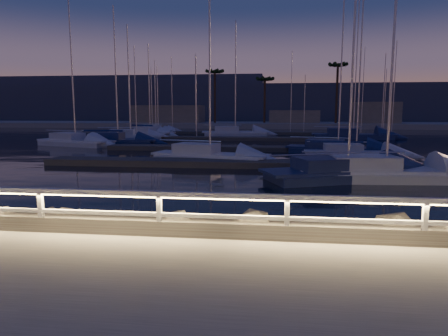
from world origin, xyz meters
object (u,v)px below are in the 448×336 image
at_px(guard_rail, 116,202).
at_px(sailboat_f, 74,141).
at_px(sailboat_b, 207,155).
at_px(sailboat_g, 353,153).
at_px(sailboat_e, 129,136).
at_px(sailboat_j, 116,140).
at_px(sailboat_l, 351,135).
at_px(sailboat_n, 155,130).
at_px(sailboat_k, 233,132).
at_px(sailboat_i, 149,132).
at_px(sailboat_d, 344,171).
at_px(sailboat_h, 335,148).
at_px(sailboat_m, 157,129).
at_px(sailboat_c, 381,171).

bearing_deg(guard_rail, sailboat_f, 119.03).
height_order(sailboat_b, sailboat_g, sailboat_b).
bearing_deg(guard_rail, sailboat_e, 109.79).
bearing_deg(sailboat_j, guard_rail, -67.52).
relative_size(sailboat_l, sailboat_n, 1.51).
height_order(sailboat_e, sailboat_k, sailboat_k).
bearing_deg(sailboat_i, sailboat_d, -35.11).
bearing_deg(sailboat_d, sailboat_h, 61.55).
bearing_deg(sailboat_f, sailboat_l, 43.02).
bearing_deg(sailboat_j, sailboat_g, -22.43).
bearing_deg(sailboat_d, sailboat_m, 95.78).
relative_size(sailboat_i, sailboat_m, 1.18).
distance_m(guard_rail, sailboat_d, 14.05).
relative_size(sailboat_d, sailboat_k, 0.97).
height_order(sailboat_g, sailboat_n, sailboat_g).
relative_size(sailboat_e, sailboat_n, 1.20).
bearing_deg(sailboat_c, sailboat_g, 83.39).
relative_size(sailboat_h, sailboat_j, 1.01).
bearing_deg(sailboat_c, sailboat_k, 103.47).
distance_m(sailboat_e, sailboat_m, 18.36).
height_order(sailboat_h, sailboat_m, sailboat_h).
xyz_separation_m(sailboat_d, sailboat_e, (-20.61, 24.82, 0.03)).
distance_m(sailboat_k, sailboat_m, 15.83).
height_order(sailboat_f, sailboat_g, sailboat_f).
bearing_deg(sailboat_h, sailboat_f, -174.15).
bearing_deg(sailboat_f, sailboat_m, 106.46).
height_order(sailboat_c, sailboat_n, sailboat_c).
xyz_separation_m(sailboat_c, sailboat_j, (-21.59, 18.61, -0.00)).
bearing_deg(sailboat_m, sailboat_f, -93.71).
height_order(sailboat_f, sailboat_i, sailboat_f).
distance_m(sailboat_c, sailboat_i, 40.27).
relative_size(sailboat_d, sailboat_j, 1.08).
height_order(guard_rail, sailboat_l, sailboat_l).
xyz_separation_m(sailboat_b, sailboat_h, (9.66, 6.68, -0.04)).
relative_size(sailboat_c, sailboat_g, 1.19).
bearing_deg(sailboat_c, sailboat_i, 120.17).
bearing_deg(sailboat_i, sailboat_m, 122.65).
distance_m(sailboat_d, sailboat_e, 32.26).
xyz_separation_m(sailboat_b, sailboat_d, (8.14, -6.26, -0.02)).
bearing_deg(sailboat_n, sailboat_e, -65.26).
bearing_deg(sailboat_k, sailboat_g, -73.51).
xyz_separation_m(sailboat_h, sailboat_j, (-21.23, 5.75, 0.04)).
bearing_deg(sailboat_k, sailboat_j, -131.40).
bearing_deg(sailboat_j, sailboat_i, 94.75).
relative_size(sailboat_g, sailboat_m, 1.18).
height_order(sailboat_e, sailboat_n, sailboat_e).
bearing_deg(sailboat_j, sailboat_c, -40.23).
xyz_separation_m(sailboat_e, sailboat_k, (11.55, 9.82, -0.00)).
height_order(sailboat_l, sailboat_n, sailboat_l).
height_order(guard_rail, sailboat_d, sailboat_d).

